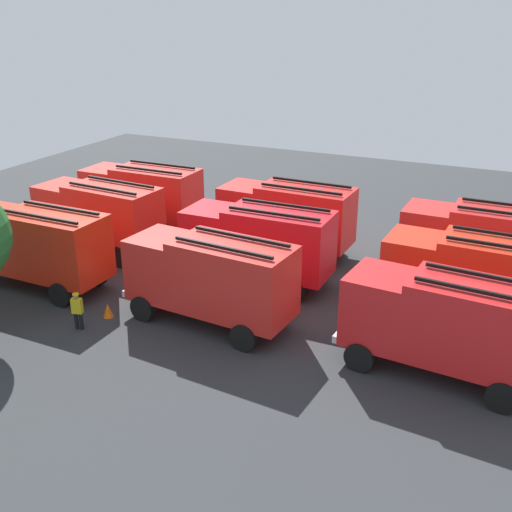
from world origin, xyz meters
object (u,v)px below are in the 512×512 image
fire_truck_4 (258,240)px  fire_truck_7 (211,276)px  fire_truck_5 (99,213)px  traffic_cone_0 (192,216)px  firefighter_1 (77,310)px  fire_truck_6 (447,321)px  fire_truck_0 (480,240)px  fire_truck_3 (473,275)px  fire_truck_1 (286,214)px  fire_truck_8 (37,243)px  traffic_cone_2 (108,310)px  fire_truck_2 (142,193)px

fire_truck_4 → fire_truck_7: 4.46m
fire_truck_5 → traffic_cone_0: (-1.77, -6.41, -1.87)m
fire_truck_4 → firefighter_1: bearing=56.3°
firefighter_1 → traffic_cone_0: (2.80, -13.73, -0.60)m
fire_truck_6 → fire_truck_7: bearing=5.5°
fire_truck_0 → fire_truck_3: size_ratio=1.00×
fire_truck_1 → fire_truck_8: same height
fire_truck_3 → traffic_cone_2: fire_truck_3 is taller
fire_truck_4 → firefighter_1: size_ratio=4.53×
fire_truck_7 → fire_truck_2: bearing=-38.1°
fire_truck_3 → fire_truck_6: (0.30, 4.51, 0.00)m
fire_truck_2 → fire_truck_5: (-0.06, 4.00, 0.00)m
fire_truck_5 → fire_truck_7: same height
fire_truck_1 → fire_truck_8: bearing=46.7°
firefighter_1 → fire_truck_5: bearing=-163.4°
fire_truck_5 → traffic_cone_2: size_ratio=11.74×
fire_truck_1 → fire_truck_6: (-9.51, 8.53, 0.00)m
fire_truck_2 → traffic_cone_2: (-5.05, 9.98, -1.84)m
fire_truck_4 → traffic_cone_0: 10.13m
traffic_cone_2 → fire_truck_1: bearing=-112.0°
fire_truck_6 → fire_truck_4: bearing=-20.4°
fire_truck_1 → traffic_cone_0: bearing=-16.7°
fire_truck_2 → traffic_cone_0: 3.56m
fire_truck_0 → fire_truck_2: (18.70, 0.27, 0.00)m
fire_truck_5 → firefighter_1: fire_truck_5 is taller
fire_truck_7 → fire_truck_6: bearing=-174.9°
fire_truck_5 → firefighter_1: size_ratio=4.61×
fire_truck_5 → fire_truck_6: bearing=170.3°
fire_truck_8 → firefighter_1: bearing=150.2°
fire_truck_4 → traffic_cone_0: bearing=-41.5°
fire_truck_2 → fire_truck_8: bearing=92.1°
fire_truck_7 → firefighter_1: fire_truck_7 is taller
fire_truck_2 → fire_truck_5: size_ratio=0.98×
fire_truck_1 → fire_truck_7: size_ratio=0.99×
fire_truck_4 → fire_truck_3: bearing=-179.6°
fire_truck_8 → fire_truck_1: bearing=-134.2°
fire_truck_2 → fire_truck_8: (-0.31, 8.78, 0.00)m
fire_truck_0 → fire_truck_8: bearing=27.5°
fire_truck_4 → fire_truck_2: bearing=-24.3°
fire_truck_2 → fire_truck_4: (-9.35, 4.14, 0.00)m
fire_truck_4 → fire_truck_8: (9.04, 4.64, 0.00)m
fire_truck_0 → fire_truck_2: 18.70m
fire_truck_4 → fire_truck_7: same height
fire_truck_6 → traffic_cone_0: size_ratio=12.94×
fire_truck_6 → firefighter_1: 14.29m
fire_truck_0 → firefighter_1: 18.28m
fire_truck_6 → traffic_cone_2: size_ratio=11.79×
fire_truck_0 → fire_truck_2: size_ratio=1.01×
fire_truck_1 → fire_truck_7: 8.62m
firefighter_1 → fire_truck_1: bearing=143.3°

